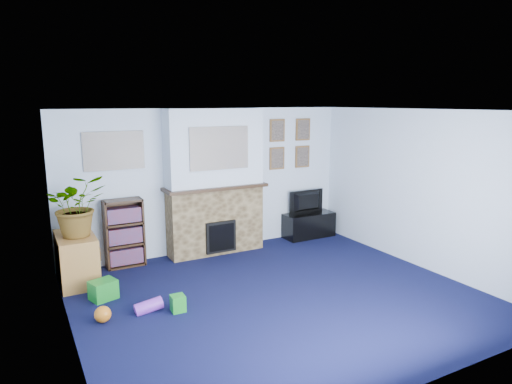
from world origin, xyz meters
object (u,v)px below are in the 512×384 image
bookshelf (124,234)px  sideboard (77,258)px  tv_stand (309,225)px  television (309,202)px

bookshelf → sideboard: bearing=-154.3°
bookshelf → sideboard: bookshelf is taller
tv_stand → bookshelf: bookshelf is taller
television → sideboard: bearing=2.6°
television → sideboard: size_ratio=0.83×
bookshelf → sideboard: size_ratio=1.18×
television → tv_stand: bearing=88.4°
tv_stand → television: 0.44m
bookshelf → sideboard: (-0.74, -0.36, -0.15)m
television → bookshelf: bearing=-2.5°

